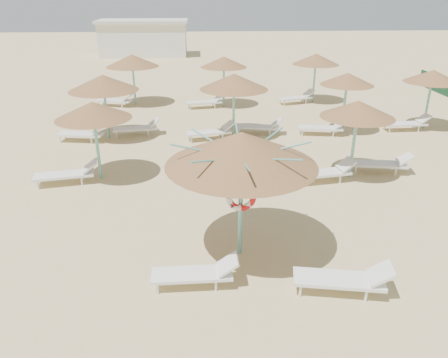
{
  "coord_description": "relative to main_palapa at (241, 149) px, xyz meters",
  "views": [
    {
      "loc": [
        -0.84,
        -8.78,
        5.98
      ],
      "look_at": [
        -0.23,
        1.86,
        1.3
      ],
      "focal_mm": 35.0,
      "sensor_mm": 36.0,
      "label": 1
    }
  ],
  "objects": [
    {
      "name": "palapa_field",
      "position": [
        1.62,
        9.94,
        -0.39
      ],
      "size": [
        19.48,
        13.38,
        2.72
      ],
      "color": "#65AFA8",
      "rests_on": "ground"
    },
    {
      "name": "service_hut",
      "position": [
        -6.07,
        34.69,
        -1.05
      ],
      "size": [
        8.4,
        4.4,
        3.25
      ],
      "color": "silver",
      "rests_on": "ground"
    },
    {
      "name": "main_palapa",
      "position": [
        0.0,
        0.0,
        0.0
      ],
      "size": [
        3.46,
        3.46,
        3.1
      ],
      "color": "#65AFA8",
      "rests_on": "ground"
    },
    {
      "name": "lounger_main_b",
      "position": [
        2.08,
        -1.67,
        -2.34
      ],
      "size": [
        2.11,
        0.95,
        0.74
      ],
      "rotation": [
        0.0,
        0.0,
        -0.18
      ],
      "color": "white",
      "rests_on": "ground"
    },
    {
      "name": "lounger_main_a",
      "position": [
        -1.03,
        -1.24,
        -2.37
      ],
      "size": [
        1.89,
        0.6,
        0.68
      ],
      "rotation": [
        0.0,
        0.0,
        0.02
      ],
      "color": "white",
      "rests_on": "ground"
    },
    {
      "name": "ground",
      "position": [
        -0.07,
        -0.31,
        -2.69
      ],
      "size": [
        120.0,
        120.0,
        0.0
      ],
      "primitive_type": "plane",
      "color": "tan",
      "rests_on": "ground"
    }
  ]
}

